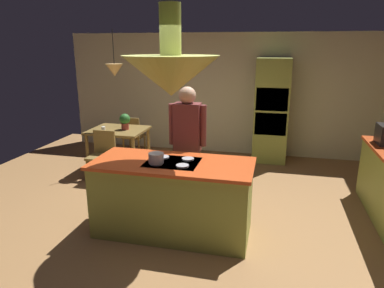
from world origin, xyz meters
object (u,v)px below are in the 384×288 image
at_px(dining_table, 118,135).
at_px(person_at_island, 187,140).
at_px(chair_facing_island, 102,152).
at_px(potted_plant_on_table, 125,121).
at_px(cup_on_table, 103,129).
at_px(chair_by_back_wall, 132,134).
at_px(oven_tower, 271,111).
at_px(cooking_pot_on_cooktop, 156,158).
at_px(kitchen_island, 173,197).

bearing_deg(dining_table, person_at_island, -39.18).
bearing_deg(person_at_island, chair_facing_island, 156.87).
bearing_deg(potted_plant_on_table, dining_table, -170.25).
relative_size(potted_plant_on_table, cup_on_table, 3.33).
xyz_separation_m(chair_facing_island, cup_on_table, (-0.18, 0.44, 0.30)).
distance_m(person_at_island, chair_by_back_wall, 2.72).
bearing_deg(chair_by_back_wall, dining_table, 90.00).
xyz_separation_m(oven_tower, chair_by_back_wall, (-2.80, -0.48, -0.53)).
bearing_deg(oven_tower, cooking_pot_on_cooktop, -110.48).
relative_size(chair_facing_island, chair_by_back_wall, 1.00).
xyz_separation_m(kitchen_island, chair_facing_island, (-1.70, 1.44, 0.03)).
bearing_deg(chair_by_back_wall, person_at_island, 129.74).
distance_m(kitchen_island, chair_by_back_wall, 3.24).
height_order(cup_on_table, cooking_pot_on_cooktop, cooking_pot_on_cooktop).
bearing_deg(person_at_island, kitchen_island, -90.82).
xyz_separation_m(oven_tower, dining_table, (-2.80, -1.14, -0.37)).
bearing_deg(person_at_island, oven_tower, 66.75).
xyz_separation_m(chair_facing_island, chair_by_back_wall, (0.00, 1.33, 0.00)).
xyz_separation_m(potted_plant_on_table, cooking_pot_on_cooktop, (1.40, -2.25, 0.08)).
relative_size(oven_tower, potted_plant_on_table, 6.86).
height_order(chair_facing_island, chair_by_back_wall, same).
height_order(chair_by_back_wall, cup_on_table, chair_by_back_wall).
height_order(chair_by_back_wall, cooking_pot_on_cooktop, cooking_pot_on_cooktop).
height_order(kitchen_island, person_at_island, person_at_island).
bearing_deg(cooking_pot_on_cooktop, chair_facing_island, 134.51).
xyz_separation_m(person_at_island, cooking_pot_on_cooktop, (-0.17, -0.84, -0.01)).
bearing_deg(cooking_pot_on_cooktop, dining_table, 124.63).
distance_m(kitchen_island, person_at_island, 0.89).
height_order(kitchen_island, cup_on_table, kitchen_island).
distance_m(kitchen_island, chair_facing_island, 2.23).
height_order(dining_table, cooking_pot_on_cooktop, cooking_pot_on_cooktop).
bearing_deg(chair_facing_island, dining_table, 90.00).
bearing_deg(cooking_pot_on_cooktop, chair_by_back_wall, 118.02).
relative_size(chair_facing_island, cooking_pot_on_cooktop, 4.83).
xyz_separation_m(cup_on_table, cooking_pot_on_cooktop, (1.72, -2.01, 0.21)).
bearing_deg(oven_tower, dining_table, -157.80).
bearing_deg(cup_on_table, kitchen_island, -44.91).
relative_size(potted_plant_on_table, cooking_pot_on_cooktop, 1.67).
relative_size(dining_table, cooking_pot_on_cooktop, 5.75).
xyz_separation_m(kitchen_island, person_at_island, (0.01, 0.71, 0.55)).
xyz_separation_m(dining_table, chair_by_back_wall, (0.00, 0.66, -0.15)).
bearing_deg(potted_plant_on_table, cup_on_table, -142.81).
distance_m(potted_plant_on_table, cup_on_table, 0.42).
height_order(person_at_island, cooking_pot_on_cooktop, person_at_island).
bearing_deg(dining_table, oven_tower, 22.20).
bearing_deg(oven_tower, cup_on_table, -155.44).
xyz_separation_m(dining_table, cup_on_table, (-0.18, -0.22, 0.15)).
height_order(person_at_island, potted_plant_on_table, person_at_island).
bearing_deg(potted_plant_on_table, cooking_pot_on_cooktop, -58.11).
bearing_deg(dining_table, cooking_pot_on_cooktop, -55.37).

